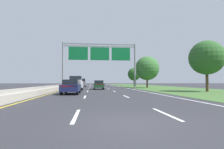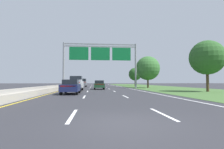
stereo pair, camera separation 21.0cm
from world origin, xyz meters
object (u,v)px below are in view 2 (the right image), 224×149
object	(u,v)px
car_navy_left_lane_sedan	(71,87)
car_darkgreen_centre_lane_sedan	(99,85)
pickup_truck_silver	(76,84)
roadside_tree_near	(207,58)
overhead_sign_gantry	(100,56)
roadside_tree_mid	(148,68)
car_grey_left_lane_suv	(83,83)
roadside_tree_far	(135,74)

from	to	relation	value
car_navy_left_lane_sedan	car_darkgreen_centre_lane_sedan	bearing A→B (deg)	-15.33
pickup_truck_silver	roadside_tree_near	size ratio (longest dim) A/B	0.79
car_darkgreen_centre_lane_sedan	overhead_sign_gantry	bearing A→B (deg)	-3.88
car_navy_left_lane_sedan	roadside_tree_mid	size ratio (longest dim) A/B	0.65
overhead_sign_gantry	roadside_tree_mid	world-z (taller)	overhead_sign_gantry
pickup_truck_silver	overhead_sign_gantry	bearing A→B (deg)	-22.08
pickup_truck_silver	roadside_tree_mid	distance (m)	18.22
overhead_sign_gantry	car_grey_left_lane_suv	size ratio (longest dim) A/B	3.20
pickup_truck_silver	roadside_tree_mid	world-z (taller)	roadside_tree_mid
pickup_truck_silver	car_darkgreen_centre_lane_sedan	xyz separation A→B (m)	(3.65, 5.11, -0.26)
car_grey_left_lane_suv	roadside_tree_far	world-z (taller)	roadside_tree_far
car_grey_left_lane_suv	car_navy_left_lane_sedan	bearing A→B (deg)	-179.55
roadside_tree_near	roadside_tree_mid	distance (m)	15.82
roadside_tree_far	car_grey_left_lane_suv	bearing A→B (deg)	-152.11
overhead_sign_gantry	roadside_tree_mid	size ratio (longest dim) A/B	2.20
roadside_tree_far	car_darkgreen_centre_lane_sedan	bearing A→B (deg)	-116.82
car_darkgreen_centre_lane_sedan	pickup_truck_silver	bearing A→B (deg)	145.16
car_darkgreen_centre_lane_sedan	roadside_tree_mid	distance (m)	12.57
overhead_sign_gantry	pickup_truck_silver	distance (m)	11.72
overhead_sign_gantry	roadside_tree_near	world-z (taller)	overhead_sign_gantry
car_navy_left_lane_sedan	roadside_tree_far	size ratio (longest dim) A/B	0.77
pickup_truck_silver	car_grey_left_lane_suv	bearing A→B (deg)	1.12
car_grey_left_lane_suv	roadside_tree_far	size ratio (longest dim) A/B	0.83
overhead_sign_gantry	car_navy_left_lane_sedan	xyz separation A→B (m)	(-3.80, -16.70, -5.78)
roadside_tree_mid	roadside_tree_far	bearing A→B (deg)	85.91
roadside_tree_mid	pickup_truck_silver	bearing A→B (deg)	-142.88
pickup_truck_silver	car_navy_left_lane_sedan	world-z (taller)	pickup_truck_silver
car_navy_left_lane_sedan	roadside_tree_mid	distance (m)	23.13
car_navy_left_lane_sedan	car_darkgreen_centre_lane_sedan	xyz separation A→B (m)	(3.45, 12.29, 0.00)
car_grey_left_lane_suv	roadside_tree_mid	world-z (taller)	roadside_tree_mid
car_grey_left_lane_suv	car_darkgreen_centre_lane_sedan	bearing A→B (deg)	-166.32
car_grey_left_lane_suv	pickup_truck_silver	bearing A→B (deg)	-179.86
car_navy_left_lane_sedan	car_darkgreen_centre_lane_sedan	distance (m)	12.76
overhead_sign_gantry	car_navy_left_lane_sedan	world-z (taller)	overhead_sign_gantry
pickup_truck_silver	roadside_tree_mid	bearing A→B (deg)	-52.16
pickup_truck_silver	car_darkgreen_centre_lane_sedan	distance (m)	6.28
pickup_truck_silver	roadside_tree_near	world-z (taller)	roadside_tree_near
overhead_sign_gantry	roadside_tree_far	size ratio (longest dim) A/B	2.64
pickup_truck_silver	car_navy_left_lane_sedan	distance (m)	7.19
car_grey_left_lane_suv	roadside_tree_near	size ratio (longest dim) A/B	0.68
car_darkgreen_centre_lane_sedan	roadside_tree_far	world-z (taller)	roadside_tree_far
car_darkgreen_centre_lane_sedan	roadside_tree_far	xyz separation A→B (m)	(11.94, 23.61, 2.87)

